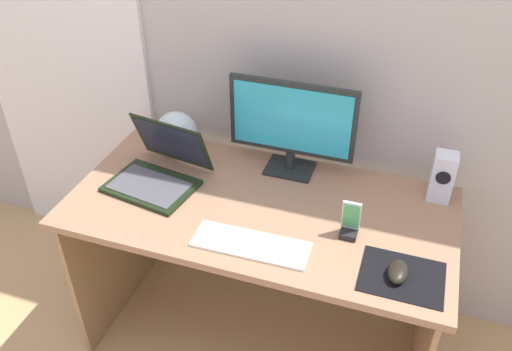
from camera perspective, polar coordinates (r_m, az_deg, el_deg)
ground_plane at (r=2.39m, az=0.31°, el=-16.67°), size 8.00×8.00×0.00m
wall_back at (r=1.97m, az=4.44°, el=16.50°), size 6.00×0.04×2.50m
door_left at (r=2.48m, az=-20.29°, el=12.58°), size 0.82×0.02×2.02m
desk at (r=1.97m, az=0.36°, el=-6.56°), size 1.36×0.67×0.72m
monitor at (r=1.95m, az=3.85°, el=5.46°), size 0.47×0.14×0.37m
speaker_right at (r=1.96m, az=19.37°, el=-0.14°), size 0.08×0.08×0.18m
laptop at (r=2.00m, az=-10.46°, el=0.48°), size 0.36×0.34×0.22m
fishbowl at (r=2.15m, az=-8.55°, el=4.58°), size 0.17×0.17×0.17m
keyboard_external at (r=1.72m, az=-0.56°, el=-7.43°), size 0.38×0.13×0.01m
mousepad at (r=1.68m, az=15.39°, el=-10.40°), size 0.25×0.20×0.00m
mouse at (r=1.66m, az=14.97°, el=-9.96°), size 0.06×0.10×0.04m
phone_in_dock at (r=1.75m, az=10.06°, el=-5.11°), size 0.06×0.05×0.14m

